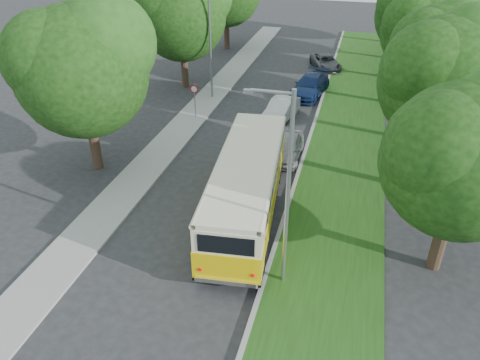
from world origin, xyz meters
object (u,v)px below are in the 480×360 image
(lamppost_near, at_px, (286,188))
(vintage_bus, at_px, (247,188))
(car_blue, at_px, (310,86))
(lamppost_far, at_px, (209,44))
(car_white, at_px, (281,110))
(car_silver, at_px, (288,147))
(car_grey, at_px, (326,62))

(lamppost_near, xyz_separation_m, vintage_bus, (-2.38, 4.00, -2.79))
(car_blue, bearing_deg, lamppost_far, -150.34)
(car_white, bearing_deg, car_blue, 85.47)
(lamppost_far, relative_size, vintage_bus, 0.70)
(lamppost_near, relative_size, lamppost_far, 1.07)
(vintage_bus, distance_m, car_silver, 6.54)
(vintage_bus, bearing_deg, car_grey, 81.52)
(vintage_bus, distance_m, car_white, 11.94)
(car_grey, bearing_deg, car_silver, -112.21)
(car_silver, distance_m, car_blue, 10.75)
(car_white, xyz_separation_m, car_grey, (1.79, 12.28, -0.09))
(car_white, distance_m, car_grey, 12.41)
(lamppost_far, height_order, car_white, lamppost_far)
(car_blue, bearing_deg, car_white, -94.59)
(lamppost_near, distance_m, car_white, 16.58)
(car_blue, relative_size, car_grey, 1.18)
(vintage_bus, relative_size, car_white, 2.50)
(lamppost_near, height_order, car_white, lamppost_near)
(lamppost_far, bearing_deg, car_blue, 20.23)
(lamppost_far, distance_m, vintage_bus, 16.10)
(car_silver, height_order, car_grey, car_silver)
(vintage_bus, bearing_deg, car_silver, 76.97)
(lamppost_far, xyz_separation_m, car_silver, (7.35, -8.08, -3.45))
(lamppost_far, xyz_separation_m, car_blue, (7.23, 2.66, -3.36))
(lamppost_near, distance_m, car_grey, 28.45)
(lamppost_far, relative_size, car_blue, 1.44)
(lamppost_far, relative_size, car_white, 1.76)
(car_blue, bearing_deg, car_silver, -79.94)
(lamppost_near, relative_size, car_blue, 1.53)
(lamppost_near, bearing_deg, car_grey, 92.45)
(car_silver, relative_size, car_blue, 0.75)
(lamppost_near, bearing_deg, lamppost_far, 115.71)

